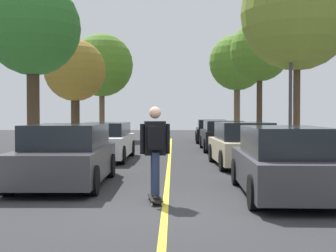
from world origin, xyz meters
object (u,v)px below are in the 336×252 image
object	(u,v)px
parked_car_left_nearest	(66,155)
skateboarder	(155,146)
skateboard	(155,198)
parked_car_right_far	(222,136)
street_tree_left_nearest	(33,29)
street_tree_right_nearest	(297,14)
parked_car_right_farthest	(211,131)
street_tree_right_far	(237,63)
street_tree_left_near	(75,71)
street_tree_right_near	(260,52)
parked_car_left_near	(104,141)
parked_car_right_near	(243,145)
parked_car_right_nearest	(283,162)
street_tree_left_far	(102,65)
streetlamp	(291,77)

from	to	relation	value
parked_car_left_nearest	skateboarder	size ratio (longest dim) A/B	2.43
skateboard	parked_car_right_far	bearing A→B (deg)	78.35
parked_car_left_nearest	street_tree_left_nearest	distance (m)	6.32
street_tree_right_nearest	skateboard	bearing A→B (deg)	-121.35
parked_car_right_farthest	parked_car_left_nearest	bearing A→B (deg)	-106.10
street_tree_right_far	street_tree_left_near	bearing A→B (deg)	-132.20
street_tree_left_near	street_tree_right_near	size ratio (longest dim) A/B	0.82
skateboarder	parked_car_left_near	bearing A→B (deg)	104.89
parked_car_right_farthest	street_tree_left_near	world-z (taller)	street_tree_left_near
parked_car_left_nearest	parked_car_right_far	xyz separation A→B (m)	(4.88, 10.61, -0.03)
parked_car_right_near	street_tree_left_near	bearing A→B (deg)	134.32
parked_car_right_nearest	street_tree_right_far	distance (m)	23.46
street_tree_left_far	street_tree_right_nearest	xyz separation A→B (m)	(9.18, -14.05, 0.38)
parked_car_right_nearest	street_tree_right_near	size ratio (longest dim) A/B	0.70
street_tree_right_far	parked_car_left_nearest	bearing A→B (deg)	-108.18
streetlamp	parked_car_right_nearest	bearing A→B (deg)	-105.17
street_tree_right_near	streetlamp	distance (m)	8.21
parked_car_right_near	parked_car_right_farthest	distance (m)	12.81
street_tree_right_far	skateboarder	bearing A→B (deg)	-101.45
parked_car_right_farthest	skateboarder	bearing A→B (deg)	-97.84
street_tree_right_nearest	skateboarder	world-z (taller)	street_tree_right_nearest
streetlamp	parked_car_left_nearest	bearing A→B (deg)	-143.24
parked_car_left_nearest	parked_car_right_nearest	bearing A→B (deg)	-17.19
street_tree_right_nearest	street_tree_left_nearest	bearing A→B (deg)	-172.97
parked_car_left_nearest	street_tree_right_near	size ratio (longest dim) A/B	0.67
street_tree_right_nearest	streetlamp	distance (m)	2.43
street_tree_left_near	street_tree_right_far	xyz separation A→B (m)	(9.18, 10.13, 1.48)
street_tree_left_nearest	streetlamp	bearing A→B (deg)	2.79
street_tree_left_nearest	skateboard	world-z (taller)	street_tree_left_nearest
parked_car_left_near	street_tree_right_near	xyz separation A→B (m)	(7.03, 6.75, 4.20)
parked_car_right_farthest	street_tree_right_near	size ratio (longest dim) A/B	0.71
parked_car_right_farthest	streetlamp	size ratio (longest dim) A/B	0.90
street_tree_left_far	parked_car_left_nearest	bearing A→B (deg)	-83.77
parked_car_left_nearest	street_tree_right_near	world-z (taller)	street_tree_right_near
skateboarder	street_tree_right_nearest	bearing A→B (deg)	58.78
street_tree_left_near	street_tree_left_far	size ratio (longest dim) A/B	0.75
street_tree_right_nearest	street_tree_right_near	size ratio (longest dim) A/B	1.14
parked_car_left_near	street_tree_left_far	size ratio (longest dim) A/B	0.66
parked_car_left_near	street_tree_right_nearest	world-z (taller)	street_tree_right_nearest
parked_car_left_near	parked_car_right_far	world-z (taller)	parked_car_right_far
parked_car_left_near	skateboard	world-z (taller)	parked_car_left_near
street_tree_right_far	skateboard	distance (m)	24.65
street_tree_right_nearest	parked_car_left_near	bearing A→B (deg)	175.78
parked_car_left_nearest	parked_car_right_nearest	size ratio (longest dim) A/B	0.97
parked_car_left_nearest	street_tree_left_far	world-z (taller)	street_tree_left_far
street_tree_left_nearest	skateboard	xyz separation A→B (m)	(4.39, -6.74, -4.49)
skateboarder	street_tree_left_far	bearing A→B (deg)	101.31
parked_car_right_farthest	street_tree_right_nearest	xyz separation A→B (m)	(2.15, -11.24, 4.61)
parked_car_right_farthest	street_tree_right_near	distance (m)	6.17
street_tree_right_nearest	street_tree_right_far	world-z (taller)	street_tree_right_nearest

